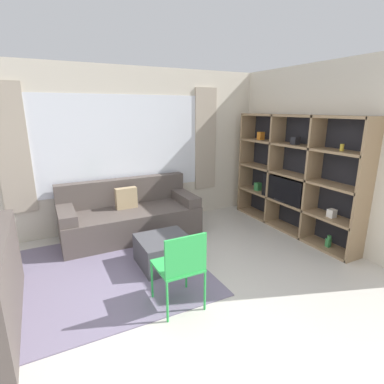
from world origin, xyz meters
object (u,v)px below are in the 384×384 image
Objects in this scene: couch_main at (130,217)px; folding_chair at (181,264)px; shelving_unit at (294,175)px; ottoman at (164,251)px.

couch_main is 2.50× the size of folding_chair.
ottoman is at bearing -176.19° from shelving_unit.
couch_main is at bearing 157.91° from shelving_unit.
shelving_unit reaches higher than couch_main.
shelving_unit is at bearing -157.07° from folding_chair.
couch_main is at bearing -91.70° from folding_chair.
couch_main is 3.23× the size of ottoman.
shelving_unit is 2.85m from folding_chair.
ottoman is (-2.40, -0.16, -0.76)m from shelving_unit.
folding_chair is at bearing -157.07° from shelving_unit.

